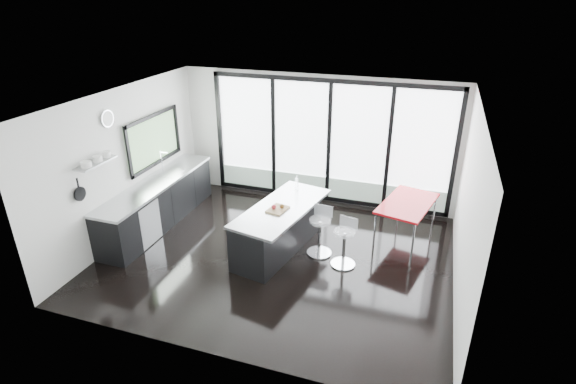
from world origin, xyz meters
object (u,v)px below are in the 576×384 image
(island, at_px, (279,227))
(bar_stool_far, at_px, (320,237))
(red_table, at_px, (406,220))
(bar_stool_near, at_px, (344,248))

(island, distance_m, bar_stool_far, 0.76)
(island, relative_size, red_table, 1.62)
(bar_stool_far, bearing_deg, island, -168.28)
(island, bearing_deg, bar_stool_far, 5.92)
(bar_stool_near, height_order, bar_stool_far, bar_stool_far)
(island, distance_m, bar_stool_near, 1.25)
(bar_stool_near, distance_m, bar_stool_far, 0.53)
(island, height_order, bar_stool_far, island)
(bar_stool_near, xyz_separation_m, red_table, (0.92, 1.28, 0.04))
(bar_stool_near, relative_size, red_table, 0.48)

